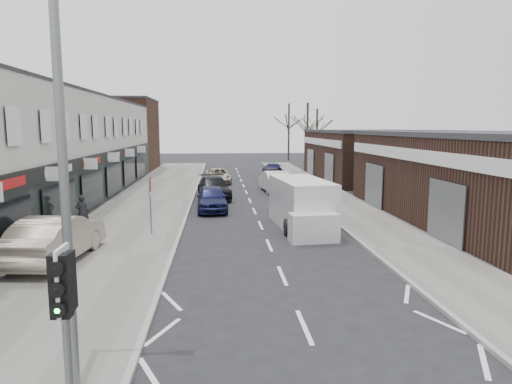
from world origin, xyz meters
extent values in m
plane|color=black|center=(0.00, 0.00, 0.00)|extent=(160.00, 160.00, 0.00)
cube|color=slate|center=(-6.75, 22.00, 0.06)|extent=(5.50, 64.00, 0.12)
cube|color=slate|center=(5.75, 22.00, 0.06)|extent=(3.50, 64.00, 0.12)
cube|color=silver|center=(-13.50, 19.50, 3.55)|extent=(8.00, 41.00, 7.10)
cube|color=#492A1F|center=(-13.50, 45.00, 4.00)|extent=(8.00, 10.00, 8.00)
cube|color=#331F17|center=(12.50, 14.00, 2.25)|extent=(10.00, 18.00, 4.50)
cube|color=#331F17|center=(12.50, 34.00, 2.25)|extent=(10.00, 16.00, 4.50)
cylinder|color=slate|center=(-4.40, -2.00, 1.62)|extent=(0.12, 0.12, 3.00)
cube|color=silver|center=(-4.40, -2.00, 2.67)|extent=(0.05, 0.55, 1.10)
cube|color=black|center=(-4.40, -2.12, 2.67)|extent=(0.28, 0.22, 0.95)
sphere|color=#0CE533|center=(-4.40, -2.24, 2.37)|extent=(0.18, 0.18, 0.18)
cube|color=black|center=(-4.40, -1.88, 2.67)|extent=(0.26, 0.20, 0.90)
cylinder|color=slate|center=(-4.70, -0.80, 4.12)|extent=(0.16, 0.16, 8.00)
cylinder|color=slate|center=(-5.20, 12.00, 1.37)|extent=(0.07, 0.07, 2.50)
cube|color=white|center=(-5.15, 12.00, 1.97)|extent=(0.04, 0.45, 0.25)
cube|color=silver|center=(2.00, 13.51, 1.20)|extent=(2.68, 5.44, 2.40)
cube|color=silver|center=(2.00, 10.43, 0.62)|extent=(2.20, 1.12, 1.26)
cylinder|color=black|center=(1.02, 11.67, 0.40)|extent=(0.25, 0.80, 0.80)
cylinder|color=black|center=(2.98, 11.67, 0.40)|extent=(0.25, 0.80, 0.80)
cylinder|color=black|center=(1.02, 15.35, 0.40)|extent=(0.25, 0.80, 0.80)
cylinder|color=black|center=(2.98, 15.35, 0.40)|extent=(0.25, 0.80, 0.80)
imported|color=#A19381|center=(-8.02, 8.06, 0.96)|extent=(2.35, 5.29, 1.69)
imported|color=black|center=(-8.59, 13.23, 0.95)|extent=(0.67, 0.51, 1.66)
imported|color=#141740|center=(-2.51, 18.31, 0.75)|extent=(1.93, 4.46, 1.50)
imported|color=black|center=(-2.45, 23.08, 0.76)|extent=(2.59, 5.42, 1.52)
imported|color=#BBAD96|center=(-2.20, 32.03, 0.66)|extent=(2.54, 4.89, 1.32)
imported|color=silver|center=(2.20, 26.05, 0.82)|extent=(2.14, 5.11, 1.64)
imported|color=black|center=(2.72, 32.52, 0.70)|extent=(1.79, 4.18, 1.41)
imported|color=#151441|center=(3.50, 38.34, 0.64)|extent=(1.81, 4.45, 1.29)
camera|label=1|loc=(-2.09, -8.68, 4.95)|focal=32.00mm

